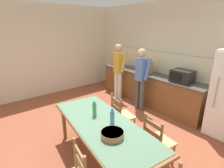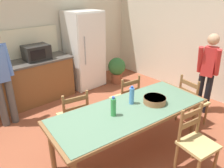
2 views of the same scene
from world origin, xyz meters
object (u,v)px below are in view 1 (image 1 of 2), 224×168
paper_bag (148,67)px  chair_side_far_left (122,116)px  bottle_near_centre (94,109)px  serving_bowl (112,134)px  bottle_off_centre (112,117)px  chair_side_far_right (157,142)px  person_at_sink (118,69)px  dining_table (103,127)px  microwave (182,76)px  person_at_counter (141,76)px

paper_bag → chair_side_far_left: bearing=-65.5°
bottle_near_centre → serving_bowl: bearing=-12.3°
paper_bag → bottle_near_centre: 2.66m
bottle_near_centre → chair_side_far_left: size_ratio=0.30×
bottle_off_centre → paper_bag: bearing=118.9°
serving_bowl → chair_side_far_left: chair_side_far_left is taller
paper_bag → bottle_near_centre: size_ratio=1.33×
chair_side_far_right → person_at_sink: person_at_sink is taller
bottle_off_centre → chair_side_far_right: bottle_off_centre is taller
dining_table → chair_side_far_right: 0.92m
chair_side_far_right → person_at_sink: size_ratio=0.53×
microwave → person_at_sink: size_ratio=0.29×
chair_side_far_left → bottle_near_centre: bearing=112.4°
bottle_off_centre → serving_bowl: bottle_off_centre is taller
bottle_off_centre → chair_side_far_right: 0.86m
paper_bag → serving_bowl: bearing=-58.8°
dining_table → serving_bowl: serving_bowl is taller
bottle_near_centre → person_at_sink: bearing=130.3°
paper_bag → person_at_counter: 0.56m
microwave → chair_side_far_left: 1.87m
paper_bag → chair_side_far_right: size_ratio=0.40×
paper_bag → dining_table: paper_bag is taller
serving_bowl → paper_bag: bearing=121.2°
dining_table → serving_bowl: size_ratio=7.31×
person_at_sink → person_at_counter: bearing=-91.2°
bottle_off_centre → person_at_sink: (-2.09, 1.93, 0.08)m
bottle_near_centre → person_at_counter: (-0.74, 1.97, 0.06)m
chair_side_far_left → person_at_sink: 2.05m
serving_bowl → chair_side_far_right: chair_side_far_right is taller
bottle_off_centre → person_at_counter: 2.23m
paper_bag → bottle_near_centre: bearing=-69.5°
chair_side_far_right → paper_bag: bearing=-38.6°
bottle_near_centre → bottle_off_centre: size_ratio=1.00×
person_at_sink → person_at_counter: person_at_sink is taller
paper_bag → person_at_counter: bearing=-70.0°
person_at_counter → paper_bag: bearing=20.0°
person_at_sink → bottle_near_centre: bearing=-139.7°
person_at_sink → person_at_counter: 0.94m
dining_table → person_at_sink: person_at_sink is taller
dining_table → serving_bowl: (0.38, -0.11, 0.13)m
bottle_off_centre → serving_bowl: (0.26, -0.21, -0.07)m
bottle_near_centre → bottle_off_centre: bearing=8.8°
microwave → chair_side_far_left: size_ratio=0.55×
microwave → chair_side_far_left: bearing=-98.9°
chair_side_far_left → paper_bag: bearing=-53.6°
serving_bowl → person_at_counter: 2.55m
person_at_counter → chair_side_far_left: bearing=-153.6°
chair_side_far_right → person_at_sink: (-2.56, 1.36, 0.53)m
dining_table → microwave: bearing=93.4°
dining_table → bottle_near_centre: bottle_near_centre is taller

